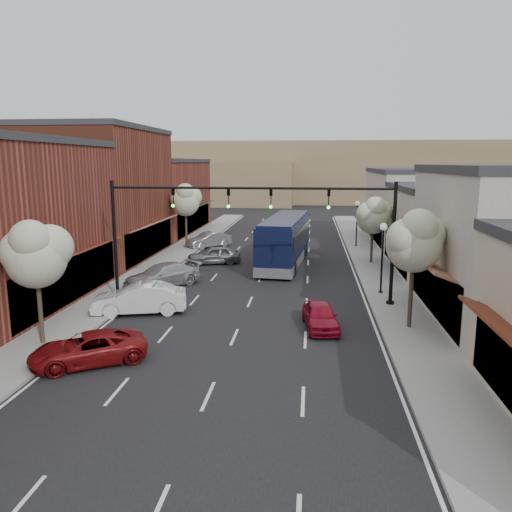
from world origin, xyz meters
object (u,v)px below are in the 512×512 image
(parked_car_c, at_px, (162,275))
(parked_car_b, at_px, (139,299))
(tree_right_far, at_px, (374,214))
(tree_left_far, at_px, (186,199))
(tree_left_near, at_px, (36,253))
(parked_car_a, at_px, (88,349))
(signal_mast_left, at_px, (153,222))
(tree_right_near, at_px, (415,240))
(signal_mast_right, at_px, (350,225))
(lamp_post_near, at_px, (383,247))
(parked_car_e, at_px, (209,240))
(lamp_post_far, at_px, (357,216))
(red_hatchback, at_px, (320,316))
(coach_bus, at_px, (285,240))
(parked_car_d, at_px, (214,255))

(parked_car_c, bearing_deg, parked_car_b, -41.11)
(tree_right_far, relative_size, tree_left_far, 0.89)
(tree_left_near, bearing_deg, parked_car_a, -29.96)
(parked_car_a, bearing_deg, signal_mast_left, 150.52)
(tree_right_far, relative_size, parked_car_b, 1.09)
(tree_right_far, distance_m, tree_left_near, 25.99)
(signal_mast_left, height_order, parked_car_c, signal_mast_left)
(parked_car_a, distance_m, parked_car_c, 12.71)
(parked_car_a, bearing_deg, tree_right_near, 81.50)
(parked_car_a, bearing_deg, signal_mast_right, 100.54)
(tree_left_far, relative_size, parked_car_c, 1.18)
(lamp_post_near, bearing_deg, parked_car_e, 131.49)
(tree_left_near, relative_size, lamp_post_far, 1.28)
(lamp_post_near, bearing_deg, parked_car_c, 178.03)
(lamp_post_near, height_order, lamp_post_far, same)
(tree_left_far, bearing_deg, parked_car_c, -81.96)
(lamp_post_far, xyz_separation_m, red_hatchback, (-3.81, -24.30, -2.36))
(signal_mast_right, xyz_separation_m, signal_mast_left, (-11.24, 0.00, 0.00))
(coach_bus, bearing_deg, signal_mast_right, -64.69)
(parked_car_a, bearing_deg, tree_left_far, 155.04)
(tree_left_near, distance_m, parked_car_b, 6.74)
(lamp_post_far, distance_m, parked_car_c, 22.12)
(tree_right_near, distance_m, parked_car_b, 14.49)
(tree_right_far, relative_size, parked_car_a, 1.19)
(lamp_post_far, bearing_deg, tree_left_near, -119.78)
(tree_left_near, bearing_deg, red_hatchback, 17.05)
(tree_right_far, xyz_separation_m, parked_car_c, (-14.49, -8.96, -3.24))
(tree_left_near, distance_m, coach_bus, 21.77)
(signal_mast_right, relative_size, tree_right_near, 1.38)
(tree_right_near, xyz_separation_m, tree_left_near, (-16.60, -4.00, -0.23))
(signal_mast_left, bearing_deg, red_hatchback, -24.09)
(tree_left_near, height_order, tree_left_far, tree_left_far)
(lamp_post_far, distance_m, coach_bus, 10.82)
(tree_right_far, relative_size, parked_car_e, 1.23)
(signal_mast_right, xyz_separation_m, lamp_post_near, (2.18, 2.50, -1.62))
(lamp_post_near, height_order, parked_car_c, lamp_post_near)
(tree_right_near, xyz_separation_m, parked_car_b, (-13.98, 1.19, -3.63))
(signal_mast_right, distance_m, red_hatchback, 6.08)
(tree_left_far, distance_m, parked_car_c, 15.60)
(parked_car_c, bearing_deg, signal_mast_left, -36.20)
(signal_mast_left, height_order, tree_right_near, signal_mast_left)
(signal_mast_left, height_order, coach_bus, signal_mast_left)
(parked_car_c, height_order, parked_car_d, parked_car_c)
(coach_bus, bearing_deg, parked_car_a, -102.96)
(tree_left_near, distance_m, lamp_post_far, 32.35)
(tree_right_near, relative_size, lamp_post_near, 1.34)
(signal_mast_right, relative_size, red_hatchback, 2.17)
(coach_bus, height_order, parked_car_e, coach_bus)
(tree_right_far, distance_m, parked_car_c, 17.34)
(tree_left_far, bearing_deg, red_hatchback, -61.16)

